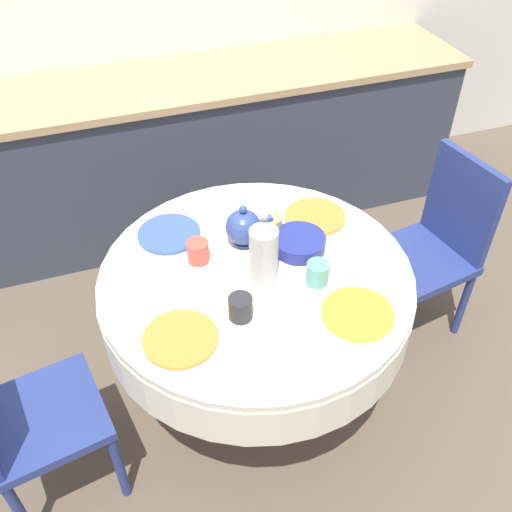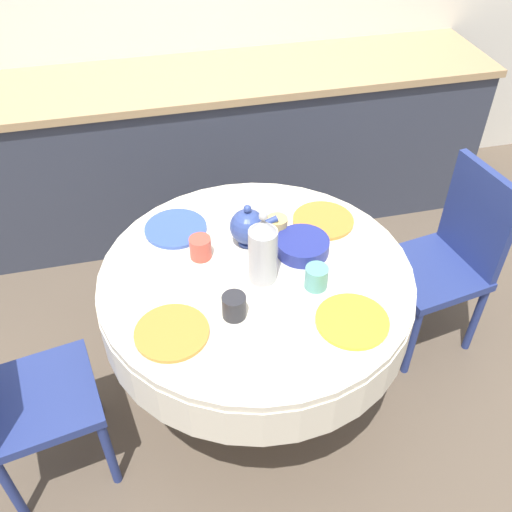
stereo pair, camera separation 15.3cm
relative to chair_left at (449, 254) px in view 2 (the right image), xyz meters
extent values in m
plane|color=brown|center=(-0.92, -0.15, -0.50)|extent=(12.00, 12.00, 0.00)
cube|color=#383D4C|center=(-0.92, 1.20, -0.07)|extent=(3.20, 0.60, 0.86)
cube|color=tan|center=(-0.92, 1.20, 0.39)|extent=(3.24, 0.64, 0.04)
cylinder|color=brown|center=(-0.92, -0.15, -0.48)|extent=(0.44, 0.44, 0.04)
cylinder|color=brown|center=(-0.92, -0.15, -0.22)|extent=(0.11, 0.11, 0.47)
cylinder|color=silver|center=(-0.92, -0.15, 0.11)|extent=(1.18, 1.18, 0.18)
cylinder|color=silver|center=(-0.92, -0.15, 0.21)|extent=(1.17, 1.17, 0.03)
cube|color=navy|center=(-0.08, -0.01, -0.08)|extent=(0.46, 0.46, 0.04)
cube|color=navy|center=(0.10, 0.02, 0.17)|extent=(0.10, 0.38, 0.46)
cylinder|color=navy|center=(-0.22, -0.22, -0.30)|extent=(0.04, 0.04, 0.40)
cylinder|color=navy|center=(-0.28, 0.13, -0.30)|extent=(0.04, 0.04, 0.40)
cylinder|color=navy|center=(0.13, -0.16, -0.30)|extent=(0.04, 0.04, 0.40)
cylinder|color=navy|center=(0.07, 0.19, -0.30)|extent=(0.04, 0.04, 0.40)
cube|color=navy|center=(-1.76, -0.31, -0.08)|extent=(0.47, 0.47, 0.04)
cylinder|color=navy|center=(-1.62, -0.10, -0.30)|extent=(0.04, 0.04, 0.40)
cylinder|color=navy|center=(-1.55, -0.45, -0.30)|extent=(0.04, 0.04, 0.40)
cylinder|color=navy|center=(-1.97, -0.17, -0.30)|extent=(0.04, 0.04, 0.40)
cylinder|color=navy|center=(-1.90, -0.51, -0.30)|extent=(0.04, 0.04, 0.40)
cylinder|color=orange|center=(-1.26, -0.38, 0.24)|extent=(0.25, 0.25, 0.01)
cylinder|color=#28282D|center=(-1.04, -0.35, 0.27)|extent=(0.08, 0.08, 0.09)
cylinder|color=yellow|center=(-0.66, -0.47, 0.24)|extent=(0.25, 0.25, 0.01)
cylinder|color=#5BA39E|center=(-0.73, -0.28, 0.27)|extent=(0.08, 0.08, 0.09)
cylinder|color=#3856AD|center=(-1.18, 0.16, 0.24)|extent=(0.25, 0.25, 0.01)
cylinder|color=#CC4C3D|center=(-1.10, -0.02, 0.27)|extent=(0.08, 0.08, 0.09)
cylinder|color=orange|center=(-0.58, 0.08, 0.24)|extent=(0.25, 0.25, 0.01)
cylinder|color=#DBB766|center=(-0.79, 0.03, 0.27)|extent=(0.08, 0.08, 0.09)
cylinder|color=#B2B2B7|center=(-0.90, -0.19, 0.34)|extent=(0.10, 0.10, 0.22)
cone|color=#B2B2B7|center=(-0.90, -0.19, 0.47)|extent=(0.09, 0.09, 0.05)
sphere|color=#B2B2B7|center=(-0.90, -0.19, 0.51)|extent=(0.03, 0.03, 0.03)
cylinder|color=#33478E|center=(-0.91, 0.02, 0.23)|extent=(0.08, 0.08, 0.01)
sphere|color=#33478E|center=(-0.91, 0.02, 0.31)|extent=(0.14, 0.14, 0.14)
cylinder|color=#33478E|center=(-0.83, 0.02, 0.32)|extent=(0.08, 0.03, 0.05)
sphere|color=#33478E|center=(-0.91, 0.02, 0.39)|extent=(0.03, 0.03, 0.03)
cylinder|color=navy|center=(-0.72, -0.08, 0.26)|extent=(0.20, 0.20, 0.06)
camera|label=1|loc=(-1.42, -1.61, 1.67)|focal=40.00mm
camera|label=2|loc=(-1.27, -1.65, 1.67)|focal=40.00mm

